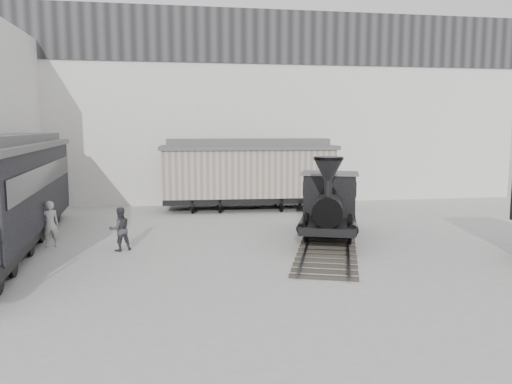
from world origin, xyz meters
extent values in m
plane|color=#9E9E9B|center=(0.00, 0.00, 0.00)|extent=(90.00, 90.00, 0.00)
cube|color=silver|center=(0.00, 15.00, 5.50)|extent=(34.00, 2.40, 11.00)
cube|color=#232326|center=(0.00, 13.75, 9.50)|extent=(34.00, 0.12, 3.00)
cube|color=#2B2623|center=(1.73, 3.07, 0.08)|extent=(5.01, 9.56, 0.16)
cube|color=#2D2D30|center=(1.03, 3.31, 0.13)|extent=(3.16, 8.91, 0.06)
cube|color=#2D2D30|center=(2.43, 2.83, 0.13)|extent=(3.16, 8.91, 0.06)
cylinder|color=black|center=(0.81, 2.84, 0.73)|extent=(0.48, 1.10, 1.12)
cylinder|color=black|center=(2.32, 2.32, 0.73)|extent=(0.48, 1.10, 1.12)
cylinder|color=black|center=(1.24, 4.10, 0.73)|extent=(0.48, 1.10, 1.12)
cylinder|color=black|center=(2.75, 3.58, 0.73)|extent=(0.48, 1.10, 1.12)
cube|color=black|center=(1.78, 3.21, 0.85)|extent=(3.14, 4.15, 0.29)
cylinder|color=black|center=(1.55, 2.54, 1.50)|extent=(1.74, 2.56, 1.02)
cylinder|color=black|center=(1.24, 1.67, 2.30)|extent=(0.34, 0.34, 0.61)
cone|color=black|center=(1.24, 1.67, 2.97)|extent=(1.25, 1.25, 0.72)
sphere|color=black|center=(1.68, 2.92, 1.99)|extent=(0.53, 0.53, 0.53)
cube|color=black|center=(2.08, 4.08, 1.78)|extent=(2.34, 1.96, 1.58)
cube|color=#545454|center=(2.08, 4.08, 2.62)|extent=(2.60, 2.22, 0.08)
cube|color=black|center=(2.68, 5.82, 1.22)|extent=(2.41, 2.54, 0.92)
cylinder|color=black|center=(-2.35, 11.76, 0.40)|extent=(2.04, 0.90, 0.80)
cylinder|color=black|center=(2.26, 11.54, 0.40)|extent=(2.04, 0.90, 0.80)
cube|color=black|center=(-0.04, 11.65, 0.60)|extent=(9.13, 2.94, 0.30)
cube|color=gray|center=(-0.04, 11.65, 2.00)|extent=(9.14, 3.04, 2.51)
cube|color=#545454|center=(-0.04, 11.65, 3.36)|extent=(9.45, 3.35, 0.20)
cube|color=#545454|center=(-0.04, 11.65, 3.64)|extent=(8.67, 1.62, 0.36)
cylinder|color=black|center=(-10.46, 8.41, 0.44)|extent=(2.35, 1.04, 0.87)
cube|color=black|center=(-10.15, 4.04, 0.67)|extent=(3.83, 14.54, 0.31)
cube|color=black|center=(-10.20, 4.67, 2.23)|extent=(3.80, 12.68, 2.81)
cube|color=black|center=(-8.72, 4.77, 2.65)|extent=(0.87, 11.64, 0.78)
cube|color=#545454|center=(-10.20, 4.67, 3.74)|extent=(4.04, 13.11, 0.21)
imported|color=#ADACAA|center=(-8.55, 4.33, 0.87)|extent=(0.74, 0.62, 1.74)
imported|color=#36363A|center=(-5.94, 3.37, 0.79)|extent=(0.94, 0.85, 1.58)
camera|label=1|loc=(-3.96, -14.75, 4.41)|focal=35.00mm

